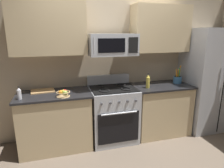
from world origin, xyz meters
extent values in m
plane|color=#6B5B4C|center=(0.00, 0.00, 0.00)|extent=(16.00, 16.00, 0.00)
cube|color=tan|center=(0.00, 1.03, 1.30)|extent=(8.00, 0.10, 2.60)
cube|color=tan|center=(-0.95, 0.64, 0.44)|extent=(1.08, 0.61, 0.88)
cube|color=black|center=(-0.95, 0.64, 0.90)|extent=(1.12, 0.65, 0.03)
cube|color=#B2B5BA|center=(0.00, 0.64, 0.46)|extent=(0.76, 0.65, 0.91)
cube|color=black|center=(0.00, 0.31, 0.36)|extent=(0.67, 0.01, 0.51)
cylinder|color=#B2B5BA|center=(0.00, 0.28, 0.62)|extent=(0.57, 0.02, 0.02)
cube|color=black|center=(0.00, 0.64, 0.92)|extent=(0.73, 0.59, 0.02)
cube|color=#B2B5BA|center=(0.00, 0.93, 1.00)|extent=(0.76, 0.06, 0.18)
torus|color=black|center=(-0.18, 0.50, 0.93)|extent=(0.17, 0.17, 0.02)
torus|color=black|center=(0.18, 0.50, 0.93)|extent=(0.17, 0.17, 0.02)
torus|color=black|center=(-0.18, 0.78, 0.93)|extent=(0.17, 0.17, 0.02)
torus|color=black|center=(0.18, 0.78, 0.93)|extent=(0.17, 0.17, 0.02)
cylinder|color=#4C4C51|center=(-0.27, 0.30, 0.79)|extent=(0.04, 0.02, 0.04)
cylinder|color=#4C4C51|center=(-0.14, 0.30, 0.79)|extent=(0.04, 0.02, 0.04)
cylinder|color=#4C4C51|center=(0.00, 0.30, 0.79)|extent=(0.04, 0.02, 0.04)
cylinder|color=#4C4C51|center=(0.14, 0.30, 0.79)|extent=(0.04, 0.02, 0.04)
cylinder|color=#4C4C51|center=(0.27, 0.30, 0.79)|extent=(0.04, 0.02, 0.04)
cube|color=tan|center=(0.90, 0.64, 0.44)|extent=(0.98, 0.61, 0.88)
cube|color=black|center=(0.90, 0.64, 0.90)|extent=(1.02, 0.65, 0.03)
cube|color=#B2B5BA|center=(1.88, 0.62, 0.95)|extent=(0.89, 0.72, 1.89)
cube|color=black|center=(1.88, 0.26, 0.95)|extent=(0.01, 0.01, 1.80)
cylinder|color=#B2B5BA|center=(1.83, 0.23, 0.99)|extent=(0.02, 0.02, 0.76)
cube|color=#B2B5BA|center=(0.00, 0.67, 1.63)|extent=(0.76, 0.40, 0.34)
cube|color=black|center=(-0.07, 0.47, 1.63)|extent=(0.42, 0.01, 0.21)
cube|color=black|center=(0.27, 0.47, 1.63)|extent=(0.15, 0.01, 0.24)
cylinder|color=#B2B5BA|center=(-0.34, 0.44, 1.63)|extent=(0.02, 0.02, 0.24)
cube|color=tan|center=(-0.95, 0.81, 1.88)|extent=(1.11, 0.34, 0.79)
cube|color=tan|center=(0.91, 0.81, 1.88)|extent=(1.01, 0.34, 0.79)
cylinder|color=teal|center=(1.25, 0.70, 0.97)|extent=(0.15, 0.15, 0.12)
cylinder|color=black|center=(1.25, 0.70, 0.98)|extent=(0.12, 0.12, 0.10)
cylinder|color=orange|center=(1.26, 0.69, 1.05)|extent=(0.05, 0.05, 0.24)
cylinder|color=orange|center=(1.27, 0.72, 1.08)|extent=(0.07, 0.07, 0.30)
cylinder|color=green|center=(1.27, 0.68, 1.06)|extent=(0.03, 0.04, 0.26)
cylinder|color=orange|center=(1.23, 0.70, 1.05)|extent=(0.03, 0.07, 0.23)
cylinder|color=orange|center=(1.28, 0.70, 1.05)|extent=(0.03, 0.05, 0.23)
cone|color=tan|center=(-0.81, 0.46, 0.94)|extent=(0.19, 0.19, 0.06)
torus|color=tan|center=(-0.81, 0.46, 0.97)|extent=(0.20, 0.20, 0.01)
sphere|color=red|center=(-0.79, 0.46, 0.97)|extent=(0.08, 0.08, 0.08)
sphere|color=orange|center=(-0.84, 0.47, 0.97)|extent=(0.07, 0.07, 0.07)
sphere|color=yellow|center=(-0.80, 0.46, 0.97)|extent=(0.08, 0.08, 0.08)
sphere|color=#9EB74C|center=(-0.78, 0.43, 0.97)|extent=(0.07, 0.07, 0.07)
cube|color=tan|center=(-1.11, 0.81, 0.92)|extent=(0.38, 0.30, 0.02)
cylinder|color=gold|center=(0.58, 0.54, 1.00)|extent=(0.06, 0.06, 0.18)
cone|color=gold|center=(0.58, 0.54, 1.12)|extent=(0.06, 0.06, 0.05)
cylinder|color=black|center=(0.58, 0.54, 1.15)|extent=(0.03, 0.03, 0.01)
cylinder|color=silver|center=(-1.40, 0.49, 0.98)|extent=(0.06, 0.06, 0.13)
cone|color=silver|center=(-1.40, 0.49, 1.06)|extent=(0.05, 0.05, 0.04)
cylinder|color=black|center=(-1.40, 0.49, 1.09)|extent=(0.02, 0.02, 0.01)
camera|label=1|loc=(-0.88, -2.41, 1.82)|focal=31.95mm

